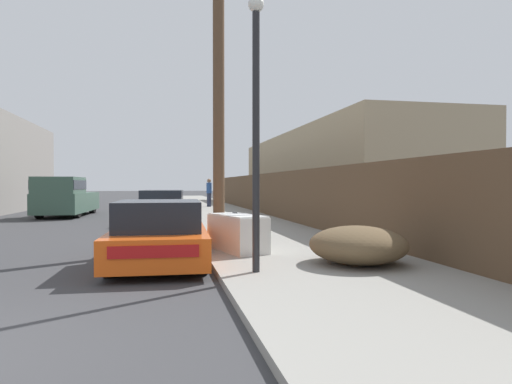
{
  "coord_description": "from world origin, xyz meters",
  "views": [
    {
      "loc": [
        2.31,
        -4.1,
        1.55
      ],
      "look_at": [
        5.25,
        10.09,
        1.31
      ],
      "focal_mm": 32.0,
      "sensor_mm": 36.0,
      "label": 1
    }
  ],
  "objects_px": {
    "parked_sports_car_red": "(159,235)",
    "car_parked_mid": "(163,208)",
    "discarded_fridge": "(237,233)",
    "utility_pole": "(219,59)",
    "street_lamp": "(256,112)",
    "brush_pile": "(358,245)",
    "pedestrian": "(209,192)",
    "pickup_truck": "(65,197)"
  },
  "relations": [
    {
      "from": "car_parked_mid",
      "to": "utility_pole",
      "type": "xyz_separation_m",
      "value": [
        1.39,
        -6.92,
        4.11
      ]
    },
    {
      "from": "car_parked_mid",
      "to": "brush_pile",
      "type": "relative_size",
      "value": 2.29
    },
    {
      "from": "parked_sports_car_red",
      "to": "street_lamp",
      "type": "height_order",
      "value": "street_lamp"
    },
    {
      "from": "car_parked_mid",
      "to": "pedestrian",
      "type": "distance_m",
      "value": 11.41
    },
    {
      "from": "utility_pole",
      "to": "pedestrian",
      "type": "relative_size",
      "value": 4.96
    },
    {
      "from": "pedestrian",
      "to": "parked_sports_car_red",
      "type": "bearing_deg",
      "value": -98.49
    },
    {
      "from": "discarded_fridge",
      "to": "utility_pole",
      "type": "height_order",
      "value": "utility_pole"
    },
    {
      "from": "parked_sports_car_red",
      "to": "pickup_truck",
      "type": "bearing_deg",
      "value": 109.69
    },
    {
      "from": "car_parked_mid",
      "to": "pickup_truck",
      "type": "bearing_deg",
      "value": 136.45
    },
    {
      "from": "pickup_truck",
      "to": "discarded_fridge",
      "type": "bearing_deg",
      "value": 116.75
    },
    {
      "from": "utility_pole",
      "to": "brush_pile",
      "type": "xyz_separation_m",
      "value": [
        2.05,
        -3.88,
        -4.27
      ]
    },
    {
      "from": "discarded_fridge",
      "to": "car_parked_mid",
      "type": "distance_m",
      "value": 8.9
    },
    {
      "from": "utility_pole",
      "to": "brush_pile",
      "type": "relative_size",
      "value": 4.81
    },
    {
      "from": "discarded_fridge",
      "to": "parked_sports_car_red",
      "type": "height_order",
      "value": "parked_sports_car_red"
    },
    {
      "from": "car_parked_mid",
      "to": "parked_sports_car_red",
      "type": "bearing_deg",
      "value": -86.36
    },
    {
      "from": "parked_sports_car_red",
      "to": "utility_pole",
      "type": "distance_m",
      "value": 5.06
    },
    {
      "from": "parked_sports_car_red",
      "to": "car_parked_mid",
      "type": "distance_m",
      "value": 9.39
    },
    {
      "from": "car_parked_mid",
      "to": "brush_pile",
      "type": "height_order",
      "value": "car_parked_mid"
    },
    {
      "from": "utility_pole",
      "to": "brush_pile",
      "type": "height_order",
      "value": "utility_pole"
    },
    {
      "from": "discarded_fridge",
      "to": "pedestrian",
      "type": "distance_m",
      "value": 19.83
    },
    {
      "from": "parked_sports_car_red",
      "to": "utility_pole",
      "type": "relative_size",
      "value": 0.46
    },
    {
      "from": "discarded_fridge",
      "to": "brush_pile",
      "type": "height_order",
      "value": "discarded_fridge"
    },
    {
      "from": "parked_sports_car_red",
      "to": "brush_pile",
      "type": "relative_size",
      "value": 2.2
    },
    {
      "from": "discarded_fridge",
      "to": "car_parked_mid",
      "type": "bearing_deg",
      "value": 83.14
    },
    {
      "from": "discarded_fridge",
      "to": "utility_pole",
      "type": "relative_size",
      "value": 0.2
    },
    {
      "from": "pedestrian",
      "to": "car_parked_mid",
      "type": "bearing_deg",
      "value": -105.07
    },
    {
      "from": "pickup_truck",
      "to": "utility_pole",
      "type": "height_order",
      "value": "utility_pole"
    },
    {
      "from": "utility_pole",
      "to": "pedestrian",
      "type": "bearing_deg",
      "value": 84.98
    },
    {
      "from": "utility_pole",
      "to": "street_lamp",
      "type": "relative_size",
      "value": 2.0
    },
    {
      "from": "pickup_truck",
      "to": "street_lamp",
      "type": "height_order",
      "value": "street_lamp"
    },
    {
      "from": "discarded_fridge",
      "to": "pedestrian",
      "type": "bearing_deg",
      "value": 68.96
    },
    {
      "from": "utility_pole",
      "to": "pedestrian",
      "type": "xyz_separation_m",
      "value": [
        1.58,
        17.94,
        -3.67
      ]
    },
    {
      "from": "pickup_truck",
      "to": "pedestrian",
      "type": "xyz_separation_m",
      "value": [
        7.59,
        5.93,
        0.11
      ]
    },
    {
      "from": "parked_sports_car_red",
      "to": "brush_pile",
      "type": "xyz_separation_m",
      "value": [
        3.51,
        -1.41,
        -0.11
      ]
    },
    {
      "from": "discarded_fridge",
      "to": "utility_pole",
      "type": "bearing_deg",
      "value": 78.43
    },
    {
      "from": "discarded_fridge",
      "to": "pedestrian",
      "type": "height_order",
      "value": "pedestrian"
    },
    {
      "from": "pedestrian",
      "to": "pickup_truck",
      "type": "bearing_deg",
      "value": -141.99
    },
    {
      "from": "car_parked_mid",
      "to": "utility_pole",
      "type": "height_order",
      "value": "utility_pole"
    },
    {
      "from": "pickup_truck",
      "to": "pedestrian",
      "type": "height_order",
      "value": "pedestrian"
    },
    {
      "from": "utility_pole",
      "to": "pedestrian",
      "type": "height_order",
      "value": "utility_pole"
    },
    {
      "from": "discarded_fridge",
      "to": "brush_pile",
      "type": "relative_size",
      "value": 0.96
    },
    {
      "from": "parked_sports_car_red",
      "to": "pickup_truck",
      "type": "distance_m",
      "value": 15.18
    }
  ]
}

